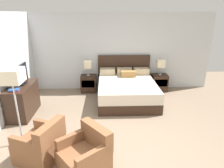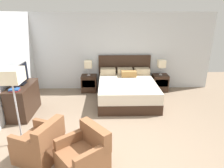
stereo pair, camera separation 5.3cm
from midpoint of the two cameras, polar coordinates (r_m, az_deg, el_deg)
The scene contains 14 objects.
ground_plane at distance 3.74m, azimuth 2.64°, elevation -21.92°, with size 11.23×11.23×0.00m, color #84705B.
wall_back at distance 6.68m, azimuth 0.16°, elevation 9.11°, with size 6.49×0.06×2.52m, color silver.
bed at distance 5.99m, azimuth 3.91°, elevation -1.52°, with size 1.72×2.00×1.17m.
nightstand_left at distance 6.66m, azimuth -6.93°, elevation 0.16°, with size 0.50×0.42×0.55m.
nightstand_right at distance 6.88m, azimuth 13.16°, elevation 0.41°, with size 0.50×0.42×0.55m.
table_lamp_left at distance 6.48m, azimuth -7.16°, elevation 5.56°, with size 0.24×0.24×0.50m.
table_lamp_right at distance 6.70m, azimuth 13.59°, elevation 5.63°, with size 0.24×0.24×0.50m.
dresser at distance 5.55m, azimuth -24.35°, elevation -4.11°, with size 0.50×1.12×0.80m.
tv at distance 5.40m, azimuth -25.00°, elevation 2.20°, with size 0.18×0.84×0.48m.
book_red_cover at distance 5.06m, azimuth -26.44°, elevation -1.76°, with size 0.20×0.17×0.02m, color #B7282D.
book_blue_cover at distance 5.06m, azimuth -26.48°, elevation -1.47°, with size 0.21×0.17×0.03m, color #234C8E.
armchair_by_window at distance 3.89m, azimuth -19.93°, elevation -16.09°, with size 0.90×0.89×0.76m.
armchair_companion at distance 3.48m, azimuth -7.99°, elevation -19.68°, with size 0.96×0.96×0.76m.
floor_lamp at distance 4.03m, azimuth -27.02°, elevation 0.91°, with size 0.39×0.39×1.55m.
Camera 1 is at (-0.29, -2.79, 2.48)m, focal length 32.00 mm.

